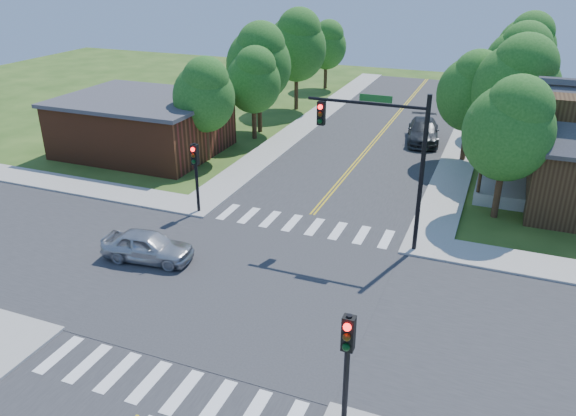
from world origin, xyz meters
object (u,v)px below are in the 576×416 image
at_px(signal_pole_nw, 195,165).
at_px(car_silver, 148,247).
at_px(signal_mast_ne, 385,145).
at_px(car_dgrey, 423,132).
at_px(signal_pole_se, 347,351).

bearing_deg(signal_pole_nw, car_silver, -84.77).
xyz_separation_m(signal_pole_nw, car_silver, (0.47, -5.18, -1.97)).
xyz_separation_m(signal_mast_ne, car_dgrey, (-0.69, 16.72, -4.08)).
distance_m(signal_mast_ne, car_silver, 11.23).
xyz_separation_m(signal_mast_ne, car_silver, (-9.04, -5.19, -4.16)).
xyz_separation_m(signal_pole_se, car_silver, (-10.73, 6.02, -1.97)).
bearing_deg(signal_mast_ne, signal_pole_nw, -179.93).
bearing_deg(signal_pole_nw, signal_pole_se, -45.00).
bearing_deg(car_silver, car_dgrey, -27.45).
bearing_deg(signal_pole_nw, signal_mast_ne, 0.07).
height_order(car_silver, car_dgrey, car_dgrey).
bearing_deg(signal_pole_se, car_dgrey, 94.86).
xyz_separation_m(signal_pole_se, car_dgrey, (-2.37, 27.93, -1.89)).
distance_m(signal_pole_se, car_silver, 12.46).
height_order(signal_pole_nw, car_silver, signal_pole_nw).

